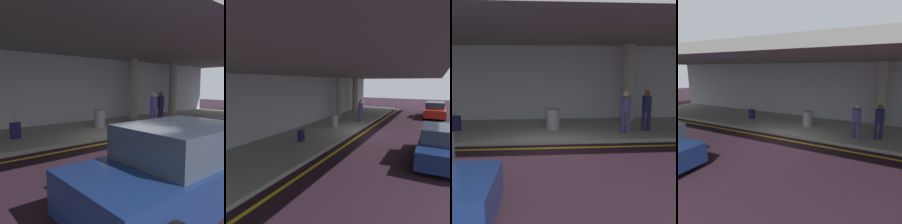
{
  "view_description": "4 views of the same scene",
  "coord_description": "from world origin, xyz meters",
  "views": [
    {
      "loc": [
        -6.48,
        -6.5,
        2.17
      ],
      "look_at": [
        -0.11,
        1.43,
        1.06
      ],
      "focal_mm": 38.27,
      "sensor_mm": 36.0,
      "label": 1
    },
    {
      "loc": [
        -12.38,
        -3.76,
        3.4
      ],
      "look_at": [
        0.12,
        2.52,
        1.28
      ],
      "focal_mm": 32.05,
      "sensor_mm": 36.0,
      "label": 2
    },
    {
      "loc": [
        -0.13,
        -8.58,
        2.78
      ],
      "look_at": [
        0.66,
        1.46,
        1.11
      ],
      "focal_mm": 44.11,
      "sensor_mm": 36.0,
      "label": 3
    },
    {
      "loc": [
        4.79,
        -7.78,
        3.4
      ],
      "look_at": [
        -0.49,
        2.22,
        1.03
      ],
      "focal_mm": 33.0,
      "sensor_mm": 36.0,
      "label": 4
    }
  ],
  "objects": [
    {
      "name": "ground_plane",
      "position": [
        0.0,
        0.0,
        0.0
      ],
      "size": [
        60.0,
        60.0,
        0.0
      ],
      "primitive_type": "plane",
      "color": "black"
    },
    {
      "name": "lane_stripe_yellow",
      "position": [
        0.0,
        0.56,
        0.0
      ],
      "size": [
        26.0,
        0.14,
        0.01
      ],
      "primitive_type": "cube",
      "color": "yellow",
      "rests_on": "ground"
    },
    {
      "name": "sidewalk",
      "position": [
        0.0,
        3.1,
        0.07
      ],
      "size": [
        26.0,
        4.2,
        0.15
      ],
      "primitive_type": "cube",
      "color": "#989B8D",
      "rests_on": "ground"
    },
    {
      "name": "ceiling_overhang",
      "position": [
        0.0,
        2.6,
        3.95
      ],
      "size": [
        28.0,
        13.2,
        0.3
      ],
      "primitive_type": "cube",
      "color": "slate",
      "rests_on": "support_column_far_left"
    },
    {
      "name": "suitcase_upright_primary",
      "position": [
        -3.72,
        2.87,
        0.46
      ],
      "size": [
        0.36,
        0.22,
        0.9
      ],
      "rotation": [
        0.0,
        0.0,
        -0.43
      ],
      "color": "#1A1448",
      "rests_on": "sidewalk"
    },
    {
      "name": "person_waiting_for_ride",
      "position": [
        4.14,
        2.29,
        1.11
      ],
      "size": [
        0.38,
        0.38,
        1.68
      ],
      "rotation": [
        0.0,
        0.0,
        5.05
      ],
      "color": "#202047",
      "rests_on": "sidewalk"
    },
    {
      "name": "trash_bin_steel",
      "position": [
        0.3,
        2.93,
        0.57
      ],
      "size": [
        0.56,
        0.56,
        0.85
      ],
      "primitive_type": "cylinder",
      "color": "gray",
      "rests_on": "sidewalk"
    },
    {
      "name": "traveler_with_luggage",
      "position": [
        3.17,
        1.96,
        1.11
      ],
      "size": [
        0.38,
        0.38,
        1.68
      ],
      "rotation": [
        0.0,
        0.0,
        4.4
      ],
      "color": "#4D3381",
      "rests_on": "sidewalk"
    },
    {
      "name": "terminal_back_wall",
      "position": [
        0.0,
        5.35,
        1.9
      ],
      "size": [
        26.0,
        0.3,
        3.8
      ],
      "primitive_type": "cube",
      "color": "#ADB4B8",
      "rests_on": "ground"
    },
    {
      "name": "support_column_far_left",
      "position": [
        4.0,
        4.39,
        1.97
      ],
      "size": [
        0.59,
        0.59,
        3.65
      ],
      "primitive_type": "cylinder",
      "color": "#9C9787",
      "rests_on": "sidewalk"
    }
  ]
}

